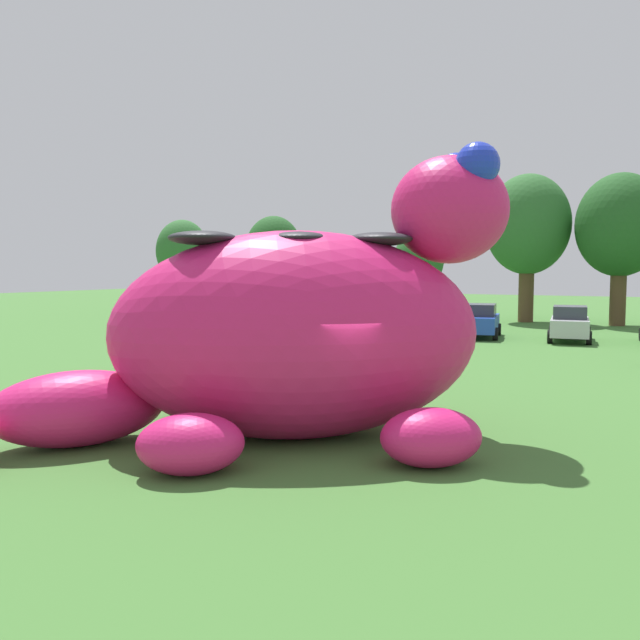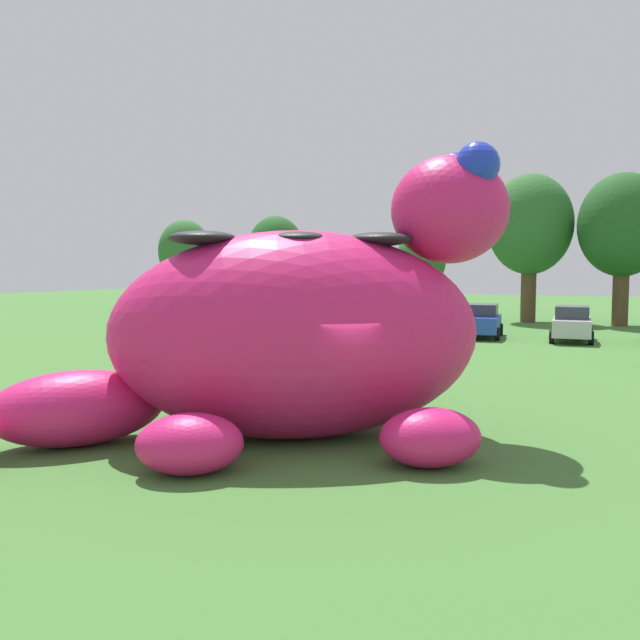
% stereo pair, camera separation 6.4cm
% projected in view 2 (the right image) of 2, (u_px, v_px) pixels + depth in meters
% --- Properties ---
extents(ground_plane, '(160.00, 160.00, 0.00)m').
position_uv_depth(ground_plane, '(331.00, 444.00, 13.00)').
color(ground_plane, '#427533').
extents(giant_inflatable_creature, '(9.45, 10.32, 6.02)m').
position_uv_depth(giant_inflatable_creature, '(297.00, 332.00, 13.33)').
color(giant_inflatable_creature, '#E01E6B').
rests_on(giant_inflatable_creature, ground).
extents(car_yellow, '(2.39, 4.31, 1.72)m').
position_uv_depth(car_yellow, '(340.00, 315.00, 37.49)').
color(car_yellow, yellow).
rests_on(car_yellow, ground).
extents(car_black, '(2.01, 4.14, 1.72)m').
position_uv_depth(car_black, '(399.00, 317.00, 35.53)').
color(car_black, black).
rests_on(car_black, ground).
extents(car_blue, '(2.41, 4.31, 1.72)m').
position_uv_depth(car_blue, '(482.00, 321.00, 33.20)').
color(car_blue, '#2347B7').
rests_on(car_blue, ground).
extents(car_silver, '(2.28, 4.26, 1.72)m').
position_uv_depth(car_silver, '(572.00, 324.00, 31.37)').
color(car_silver, '#B7BABF').
rests_on(car_silver, ground).
extents(tree_far_left, '(4.19, 4.19, 7.44)m').
position_uv_depth(tree_far_left, '(185.00, 252.00, 52.10)').
color(tree_far_left, brown).
rests_on(tree_far_left, ground).
extents(tree_left, '(4.16, 4.16, 7.39)m').
position_uv_depth(tree_left, '(276.00, 251.00, 47.84)').
color(tree_left, brown).
rests_on(tree_left, ground).
extents(tree_mid_left, '(3.53, 3.53, 6.27)m').
position_uv_depth(tree_mid_left, '(421.00, 261.00, 46.08)').
color(tree_mid_left, brown).
rests_on(tree_mid_left, ground).
extents(tree_centre_left, '(5.47, 5.47, 9.71)m').
position_uv_depth(tree_centre_left, '(530.00, 225.00, 42.60)').
color(tree_centre_left, brown).
rests_on(tree_centre_left, ground).
extents(tree_centre, '(5.28, 5.28, 9.37)m').
position_uv_depth(tree_centre, '(623.00, 226.00, 39.73)').
color(tree_centre, brown).
rests_on(tree_centre, ground).
extents(spectator_mid_field, '(0.38, 0.26, 1.71)m').
position_uv_depth(spectator_mid_field, '(398.00, 327.00, 29.88)').
color(spectator_mid_field, '#726656').
rests_on(spectator_mid_field, ground).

